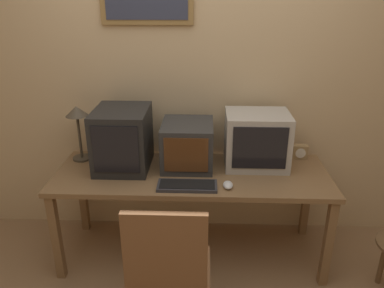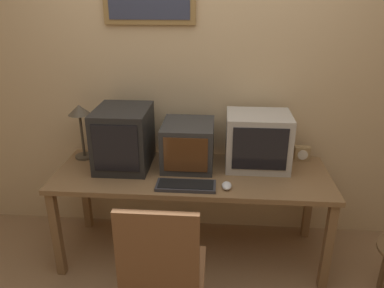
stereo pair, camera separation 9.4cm
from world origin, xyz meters
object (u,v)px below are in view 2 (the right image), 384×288
(monitor_left, at_px, (124,138))
(keyboard_main, at_px, (186,185))
(desk_lamp, at_px, (80,117))
(mouse_near_keyboard, at_px, (227,186))
(monitor_center, at_px, (188,144))
(desk_clock, at_px, (302,153))
(monitor_right, at_px, (258,141))
(office_chair, at_px, (163,287))

(monitor_left, bearing_deg, keyboard_main, -32.44)
(desk_lamp, bearing_deg, mouse_near_keyboard, -20.50)
(keyboard_main, distance_m, desk_lamp, 0.98)
(monitor_center, relative_size, keyboard_main, 1.06)
(monitor_center, distance_m, desk_clock, 0.88)
(monitor_left, height_order, desk_lamp, monitor_left)
(monitor_right, height_order, mouse_near_keyboard, monitor_right)
(monitor_right, xyz_separation_m, desk_lamp, (-1.32, 0.05, 0.13))
(office_chair, bearing_deg, mouse_near_keyboard, 61.95)
(desk_clock, height_order, office_chair, office_chair)
(desk_lamp, bearing_deg, monitor_left, -18.03)
(mouse_near_keyboard, height_order, office_chair, office_chair)
(monitor_left, distance_m, keyboard_main, 0.60)
(monitor_right, height_order, desk_clock, monitor_right)
(mouse_near_keyboard, relative_size, office_chair, 0.10)
(mouse_near_keyboard, bearing_deg, office_chair, -118.05)
(monitor_left, bearing_deg, mouse_near_keyboard, -21.65)
(monitor_left, xyz_separation_m, keyboard_main, (0.48, -0.30, -0.21))
(monitor_center, bearing_deg, monitor_left, -174.73)
(monitor_center, relative_size, desk_clock, 3.70)
(mouse_near_keyboard, xyz_separation_m, desk_lamp, (-1.10, 0.41, 0.31))
(monitor_center, distance_m, monitor_right, 0.50)
(monitor_left, xyz_separation_m, desk_lamp, (-0.35, 0.11, 0.11))
(monitor_right, distance_m, office_chair, 1.23)
(mouse_near_keyboard, distance_m, desk_clock, 0.76)
(monitor_center, xyz_separation_m, keyboard_main, (0.01, -0.35, -0.15))
(monitor_right, bearing_deg, keyboard_main, -142.92)
(keyboard_main, relative_size, desk_clock, 3.51)
(monitor_left, xyz_separation_m, office_chair, (0.41, -0.92, -0.49))
(keyboard_main, bearing_deg, desk_lamp, 153.25)
(desk_lamp, xyz_separation_m, office_chair, (0.77, -1.04, -0.60))
(monitor_left, relative_size, monitor_right, 1.00)
(monitor_center, height_order, office_chair, monitor_center)
(keyboard_main, bearing_deg, monitor_right, 37.08)
(monitor_left, relative_size, monitor_center, 1.09)
(desk_clock, bearing_deg, desk_lamp, -177.24)
(monitor_left, height_order, monitor_center, monitor_left)
(monitor_center, xyz_separation_m, office_chair, (-0.05, -0.97, -0.43))
(desk_clock, bearing_deg, mouse_near_keyboard, -139.46)
(monitor_left, relative_size, keyboard_main, 1.15)
(monitor_left, distance_m, desk_lamp, 0.39)
(monitor_center, distance_m, desk_lamp, 0.84)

